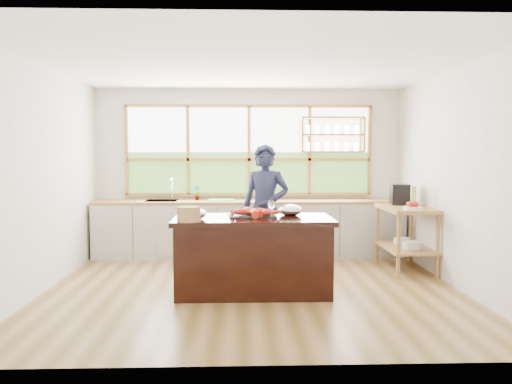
{
  "coord_description": "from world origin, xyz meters",
  "views": [
    {
      "loc": [
        -0.16,
        -6.01,
        1.65
      ],
      "look_at": [
        0.05,
        0.15,
        1.17
      ],
      "focal_mm": 35.0,
      "sensor_mm": 36.0,
      "label": 1
    }
  ],
  "objects_px": {
    "island": "(253,255)",
    "wicker_basket": "(189,214)",
    "cook": "(265,210)",
    "espresso_machine": "(400,195)"
  },
  "relations": [
    {
      "from": "island",
      "to": "wicker_basket",
      "type": "relative_size",
      "value": 7.16
    },
    {
      "from": "espresso_machine",
      "to": "wicker_basket",
      "type": "bearing_deg",
      "value": -141.51
    },
    {
      "from": "cook",
      "to": "wicker_basket",
      "type": "distance_m",
      "value": 1.54
    },
    {
      "from": "espresso_machine",
      "to": "wicker_basket",
      "type": "distance_m",
      "value": 3.38
    },
    {
      "from": "island",
      "to": "cook",
      "type": "bearing_deg",
      "value": 78.06
    },
    {
      "from": "espresso_machine",
      "to": "wicker_basket",
      "type": "xyz_separation_m",
      "value": [
        -2.91,
        -1.72,
        -0.07
      ]
    },
    {
      "from": "island",
      "to": "wicker_basket",
      "type": "distance_m",
      "value": 0.95
    },
    {
      "from": "cook",
      "to": "espresso_machine",
      "type": "bearing_deg",
      "value": 29.04
    },
    {
      "from": "island",
      "to": "cook",
      "type": "xyz_separation_m",
      "value": [
        0.19,
        0.89,
        0.43
      ]
    },
    {
      "from": "espresso_machine",
      "to": "cook",
      "type": "bearing_deg",
      "value": -158.45
    }
  ]
}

